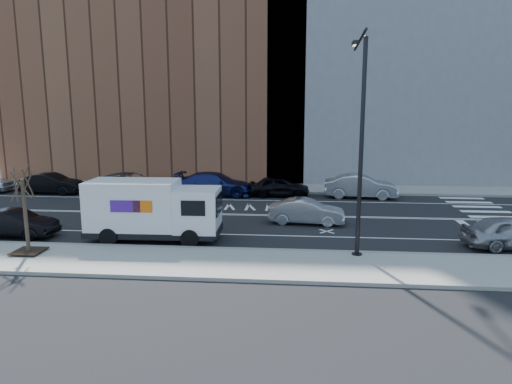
% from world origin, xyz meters
% --- Properties ---
extents(ground, '(120.00, 120.00, 0.00)m').
position_xyz_m(ground, '(0.00, 0.00, 0.00)').
color(ground, black).
rests_on(ground, ground).
extents(sidewalk_near, '(44.00, 3.60, 0.15)m').
position_xyz_m(sidewalk_near, '(0.00, -8.80, 0.07)').
color(sidewalk_near, gray).
rests_on(sidewalk_near, ground).
extents(sidewalk_far, '(44.00, 3.60, 0.15)m').
position_xyz_m(sidewalk_far, '(0.00, 8.80, 0.07)').
color(sidewalk_far, gray).
rests_on(sidewalk_far, ground).
extents(curb_near, '(44.00, 0.25, 0.17)m').
position_xyz_m(curb_near, '(0.00, -7.00, 0.08)').
color(curb_near, gray).
rests_on(curb_near, ground).
extents(curb_far, '(44.00, 0.25, 0.17)m').
position_xyz_m(curb_far, '(0.00, 7.00, 0.08)').
color(curb_far, gray).
rests_on(curb_far, ground).
extents(crosswalk, '(3.00, 14.00, 0.01)m').
position_xyz_m(crosswalk, '(16.00, 0.00, 0.00)').
color(crosswalk, white).
rests_on(crosswalk, ground).
extents(road_markings, '(40.00, 8.60, 0.01)m').
position_xyz_m(road_markings, '(0.00, 0.00, 0.00)').
color(road_markings, white).
rests_on(road_markings, ground).
extents(bldg_brick, '(26.00, 10.00, 22.00)m').
position_xyz_m(bldg_brick, '(-8.00, 15.60, 11.00)').
color(bldg_brick, brown).
rests_on(bldg_brick, ground).
extents(bldg_concrete, '(20.00, 10.00, 26.00)m').
position_xyz_m(bldg_concrete, '(12.00, 15.60, 13.00)').
color(bldg_concrete, slate).
rests_on(bldg_concrete, ground).
extents(streetlight, '(0.44, 4.02, 9.34)m').
position_xyz_m(streetlight, '(7.00, -6.91, 5.08)').
color(streetlight, black).
rests_on(streetlight, ground).
extents(street_tree, '(1.20, 1.20, 3.75)m').
position_xyz_m(street_tree, '(-7.00, -8.40, 1.45)').
color(street_tree, black).
rests_on(street_tree, ground).
extents(fedex_van, '(6.38, 2.38, 2.89)m').
position_xyz_m(fedex_van, '(-2.39, -5.60, 1.52)').
color(fedex_van, black).
rests_on(fedex_van, ground).
extents(far_parked_b, '(4.63, 1.81, 1.50)m').
position_xyz_m(far_parked_b, '(-13.60, 5.50, 0.75)').
color(far_parked_b, black).
rests_on(far_parked_b, ground).
extents(far_parked_c, '(5.73, 2.73, 1.58)m').
position_xyz_m(far_parked_c, '(-7.63, 5.79, 0.79)').
color(far_parked_c, '#53545B').
rests_on(far_parked_c, ground).
extents(far_parked_d, '(5.85, 2.71, 1.65)m').
position_xyz_m(far_parked_d, '(-1.42, 5.94, 0.83)').
color(far_parked_d, navy).
rests_on(far_parked_d, ground).
extents(far_parked_e, '(4.36, 1.91, 1.46)m').
position_xyz_m(far_parked_e, '(3.20, 5.82, 0.73)').
color(far_parked_e, black).
rests_on(far_parked_e, ground).
extents(far_parked_f, '(5.14, 2.11, 1.66)m').
position_xyz_m(far_parked_f, '(8.92, 5.84, 0.83)').
color(far_parked_f, '#AEAFB3').
rests_on(far_parked_f, ground).
extents(driving_sedan, '(4.24, 1.80, 1.36)m').
position_xyz_m(driving_sedan, '(4.98, -1.76, 0.68)').
color(driving_sedan, '#A1A1A5').
rests_on(driving_sedan, ground).
extents(near_parked_rear_a, '(4.10, 1.47, 1.34)m').
position_xyz_m(near_parked_rear_a, '(-9.36, -5.62, 0.67)').
color(near_parked_rear_a, black).
rests_on(near_parked_rear_a, ground).
extents(near_parked_front, '(4.53, 2.33, 1.48)m').
position_xyz_m(near_parked_front, '(14.16, -5.39, 0.74)').
color(near_parked_front, '#A09FA4').
rests_on(near_parked_front, ground).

